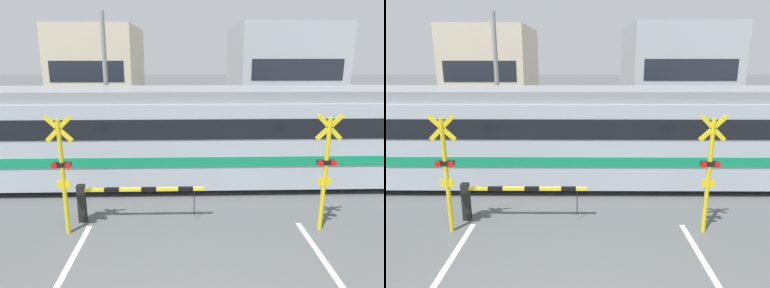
% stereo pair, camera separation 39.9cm
% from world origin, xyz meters
% --- Properties ---
extents(rail_track_near, '(50.00, 0.10, 0.08)m').
position_xyz_m(rail_track_near, '(0.00, 7.35, 0.04)').
color(rail_track_near, '#6B6051').
rests_on(rail_track_near, ground_plane).
extents(rail_track_far, '(50.00, 0.10, 0.08)m').
position_xyz_m(rail_track_far, '(0.00, 8.78, 0.04)').
color(rail_track_far, '#6B6051').
rests_on(rail_track_far, ground_plane).
extents(commuter_train, '(19.49, 2.94, 3.39)m').
position_xyz_m(commuter_train, '(-2.29, 8.07, 1.81)').
color(commuter_train, '#ADB7C1').
rests_on(commuter_train, ground_plane).
extents(crossing_barrier_near, '(3.46, 0.20, 1.08)m').
position_xyz_m(crossing_barrier_near, '(-2.25, 5.07, 0.73)').
color(crossing_barrier_near, black).
rests_on(crossing_barrier_near, ground_plane).
extents(crossing_barrier_far, '(3.46, 0.20, 1.08)m').
position_xyz_m(crossing_barrier_far, '(2.25, 10.87, 0.73)').
color(crossing_barrier_far, black).
rests_on(crossing_barrier_far, ground_plane).
extents(crossing_signal_left, '(0.68, 0.15, 3.11)m').
position_xyz_m(crossing_signal_left, '(-3.30, 4.41, 1.72)').
color(crossing_signal_left, yellow).
rests_on(crossing_signal_left, ground_plane).
extents(crossing_signal_right, '(0.68, 0.15, 3.11)m').
position_xyz_m(crossing_signal_right, '(3.30, 4.41, 1.72)').
color(crossing_signal_right, yellow).
rests_on(crossing_signal_right, ground_plane).
extents(pedestrian, '(0.38, 0.22, 1.69)m').
position_xyz_m(pedestrian, '(0.65, 14.49, 0.97)').
color(pedestrian, '#33384C').
rests_on(pedestrian, ground_plane).
extents(building_left_of_street, '(5.42, 7.75, 6.41)m').
position_xyz_m(building_left_of_street, '(-6.16, 21.70, 3.21)').
color(building_left_of_street, beige).
rests_on(building_left_of_street, ground_plane).
extents(building_right_of_street, '(6.88, 7.75, 6.58)m').
position_xyz_m(building_right_of_street, '(6.89, 21.70, 3.29)').
color(building_right_of_street, '#B2B7BC').
rests_on(building_right_of_street, ground_plane).
extents(utility_pole_streetside, '(0.22, 0.22, 6.51)m').
position_xyz_m(utility_pole_streetside, '(-4.05, 13.37, 3.25)').
color(utility_pole_streetside, gray).
rests_on(utility_pole_streetside, ground_plane).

